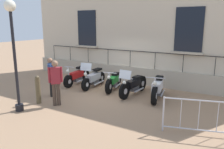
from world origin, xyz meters
name	(u,v)px	position (x,y,z in m)	size (l,w,h in m)	color
ground_plane	(109,93)	(0.00, 0.00, 0.00)	(60.00, 60.00, 0.00)	#9E7A5B
building_facade	(134,21)	(-2.47, 0.00, 3.19)	(0.82, 12.89, 6.63)	beige
motorcycle_red	(77,76)	(-0.42, -2.21, 0.41)	(2.14, 0.54, 1.03)	black
motorcycle_silver	(94,79)	(-0.43, -1.17, 0.42)	(2.12, 0.68, 1.31)	black
motorcycle_green	(114,82)	(-0.50, -0.07, 0.40)	(1.92, 0.69, 0.95)	black
motorcycle_black	(133,85)	(-0.28, 1.07, 0.44)	(2.21, 0.66, 1.22)	black
motorcycle_white	(158,88)	(-0.31, 2.16, 0.45)	(2.15, 0.77, 1.06)	black
lamppost	(13,43)	(3.51, -1.63, 2.44)	(0.38, 0.38, 3.83)	black
crowd_barrier	(208,117)	(2.04, 4.46, 0.57)	(0.75, 2.36, 1.05)	#B7B7BF
bollard	(38,89)	(2.61, -1.65, 0.56)	(0.19, 0.19, 1.12)	brown
pedestrian_standing	(56,80)	(2.41, -0.88, 0.99)	(0.41, 0.41, 1.74)	#47382D
pedestrian_walking	(51,75)	(1.69, -1.87, 0.95)	(0.41, 0.41, 1.67)	black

